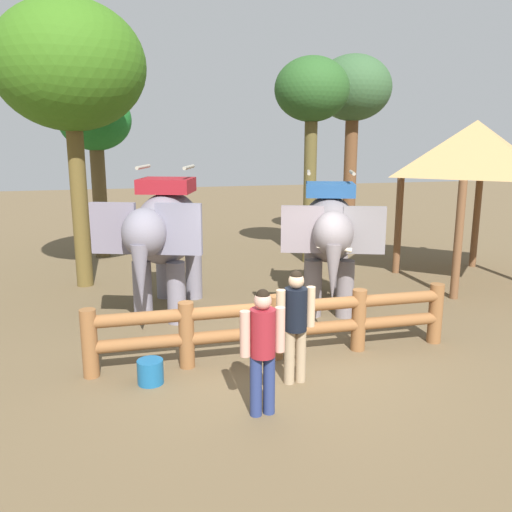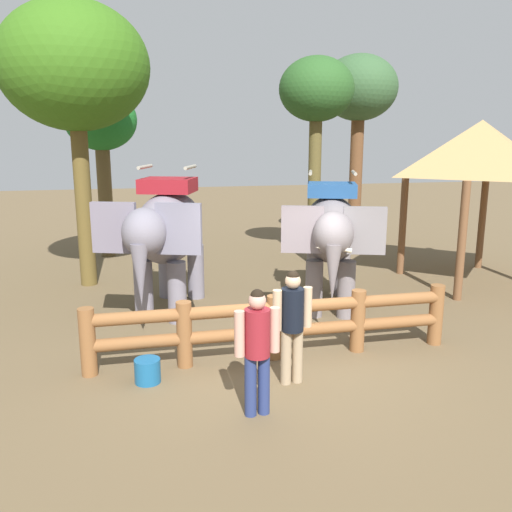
{
  "view_description": "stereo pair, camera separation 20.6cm",
  "coord_description": "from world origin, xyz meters",
  "px_view_note": "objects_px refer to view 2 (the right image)",
  "views": [
    {
      "loc": [
        -2.24,
        -7.62,
        3.53
      ],
      "look_at": [
        0.0,
        1.61,
        1.4
      ],
      "focal_mm": 37.78,
      "sensor_mm": 36.0,
      "label": 1
    },
    {
      "loc": [
        -2.03,
        -7.66,
        3.53
      ],
      "look_at": [
        0.0,
        1.61,
        1.4
      ],
      "focal_mm": 37.78,
      "sensor_mm": 36.0,
      "label": 2
    }
  ],
  "objects_px": {
    "elephant_near_left": "(167,232)",
    "tree_deep_back": "(74,69)",
    "elephant_center": "(331,233)",
    "tree_far_right": "(359,93)",
    "tourist_woman_in_black": "(257,343)",
    "tree_far_left": "(101,126)",
    "log_fence": "(274,323)",
    "feed_bucket": "(148,371)",
    "thatched_shelter": "(480,150)",
    "tree_back_center": "(316,96)",
    "tourist_man_in_blue": "(292,319)"
  },
  "relations": [
    {
      "from": "elephant_near_left",
      "to": "thatched_shelter",
      "type": "distance_m",
      "value": 7.56
    },
    {
      "from": "tourist_woman_in_black",
      "to": "tree_deep_back",
      "type": "relative_size",
      "value": 0.26
    },
    {
      "from": "elephant_center",
      "to": "tree_back_center",
      "type": "relative_size",
      "value": 0.6
    },
    {
      "from": "elephant_near_left",
      "to": "tourist_man_in_blue",
      "type": "bearing_deg",
      "value": -67.07
    },
    {
      "from": "tourist_woman_in_black",
      "to": "tree_far_left",
      "type": "xyz_separation_m",
      "value": [
        -2.32,
        10.14,
        2.82
      ]
    },
    {
      "from": "log_fence",
      "to": "feed_bucket",
      "type": "xyz_separation_m",
      "value": [
        -2.02,
        -0.45,
        -0.42
      ]
    },
    {
      "from": "tree_deep_back",
      "to": "log_fence",
      "type": "bearing_deg",
      "value": -57.96
    },
    {
      "from": "tree_far_right",
      "to": "tree_deep_back",
      "type": "height_order",
      "value": "tree_deep_back"
    },
    {
      "from": "tree_deep_back",
      "to": "tree_far_left",
      "type": "bearing_deg",
      "value": 84.36
    },
    {
      "from": "tourist_woman_in_black",
      "to": "tourist_man_in_blue",
      "type": "relative_size",
      "value": 1.0
    },
    {
      "from": "thatched_shelter",
      "to": "tree_far_right",
      "type": "height_order",
      "value": "tree_far_right"
    },
    {
      "from": "tree_back_center",
      "to": "feed_bucket",
      "type": "relative_size",
      "value": 14.74
    },
    {
      "from": "elephant_center",
      "to": "tourist_woman_in_black",
      "type": "height_order",
      "value": "elephant_center"
    },
    {
      "from": "log_fence",
      "to": "thatched_shelter",
      "type": "xyz_separation_m",
      "value": [
        5.85,
        3.49,
        2.59
      ]
    },
    {
      "from": "tree_deep_back",
      "to": "tourist_man_in_blue",
      "type": "bearing_deg",
      "value": -61.69
    },
    {
      "from": "tree_deep_back",
      "to": "elephant_near_left",
      "type": "bearing_deg",
      "value": -54.77
    },
    {
      "from": "tree_back_center",
      "to": "tree_deep_back",
      "type": "relative_size",
      "value": 0.87
    },
    {
      "from": "tourist_woman_in_black",
      "to": "tree_deep_back",
      "type": "xyz_separation_m",
      "value": [
        -2.63,
        6.95,
        4.01
      ]
    },
    {
      "from": "elephant_near_left",
      "to": "tree_deep_back",
      "type": "xyz_separation_m",
      "value": [
        -1.78,
        2.52,
        3.32
      ]
    },
    {
      "from": "elephant_center",
      "to": "tree_far_right",
      "type": "bearing_deg",
      "value": 63.43
    },
    {
      "from": "elephant_center",
      "to": "thatched_shelter",
      "type": "xyz_separation_m",
      "value": [
        4.09,
        1.21,
        1.61
      ]
    },
    {
      "from": "elephant_near_left",
      "to": "tree_deep_back",
      "type": "distance_m",
      "value": 4.53
    },
    {
      "from": "log_fence",
      "to": "elephant_near_left",
      "type": "height_order",
      "value": "elephant_near_left"
    },
    {
      "from": "tree_far_left",
      "to": "tourist_woman_in_black",
      "type": "bearing_deg",
      "value": -77.12
    },
    {
      "from": "feed_bucket",
      "to": "elephant_center",
      "type": "bearing_deg",
      "value": 35.87
    },
    {
      "from": "elephant_near_left",
      "to": "tourist_man_in_blue",
      "type": "xyz_separation_m",
      "value": [
        1.54,
        -3.65,
        -0.69
      ]
    },
    {
      "from": "elephant_near_left",
      "to": "tree_far_right",
      "type": "distance_m",
      "value": 9.09
    },
    {
      "from": "elephant_center",
      "to": "tree_deep_back",
      "type": "height_order",
      "value": "tree_deep_back"
    },
    {
      "from": "log_fence",
      "to": "elephant_near_left",
      "type": "distance_m",
      "value": 3.31
    },
    {
      "from": "thatched_shelter",
      "to": "tree_deep_back",
      "type": "xyz_separation_m",
      "value": [
        -9.14,
        1.77,
        1.79
      ]
    },
    {
      "from": "tourist_woman_in_black",
      "to": "feed_bucket",
      "type": "distance_m",
      "value": 2.01
    },
    {
      "from": "tourist_woman_in_black",
      "to": "tree_deep_back",
      "type": "distance_m",
      "value": 8.45
    },
    {
      "from": "elephant_near_left",
      "to": "feed_bucket",
      "type": "relative_size",
      "value": 9.3
    },
    {
      "from": "tree_far_right",
      "to": "log_fence",
      "type": "bearing_deg",
      "value": -119.84
    },
    {
      "from": "tourist_woman_in_black",
      "to": "thatched_shelter",
      "type": "relative_size",
      "value": 0.43
    },
    {
      "from": "log_fence",
      "to": "tree_far_left",
      "type": "bearing_deg",
      "value": 109.4
    },
    {
      "from": "thatched_shelter",
      "to": "tree_far_left",
      "type": "relative_size",
      "value": 0.8
    },
    {
      "from": "tourist_man_in_blue",
      "to": "tree_back_center",
      "type": "bearing_deg",
      "value": 69.49
    },
    {
      "from": "log_fence",
      "to": "thatched_shelter",
      "type": "relative_size",
      "value": 1.54
    },
    {
      "from": "elephant_near_left",
      "to": "elephant_center",
      "type": "bearing_deg",
      "value": -8.01
    },
    {
      "from": "tree_far_left",
      "to": "tree_deep_back",
      "type": "bearing_deg",
      "value": -95.64
    },
    {
      "from": "log_fence",
      "to": "tree_deep_back",
      "type": "height_order",
      "value": "tree_deep_back"
    },
    {
      "from": "tourist_man_in_blue",
      "to": "feed_bucket",
      "type": "distance_m",
      "value": 2.25
    },
    {
      "from": "tree_far_right",
      "to": "elephant_near_left",
      "type": "bearing_deg",
      "value": -138.13
    },
    {
      "from": "tourist_man_in_blue",
      "to": "feed_bucket",
      "type": "xyz_separation_m",
      "value": [
        -2.05,
        0.46,
        -0.8
      ]
    },
    {
      "from": "tourist_woman_in_black",
      "to": "thatched_shelter",
      "type": "xyz_separation_m",
      "value": [
        6.5,
        5.19,
        2.22
      ]
    },
    {
      "from": "tree_far_left",
      "to": "tree_far_right",
      "type": "relative_size",
      "value": 0.81
    },
    {
      "from": "log_fence",
      "to": "tourist_woman_in_black",
      "type": "distance_m",
      "value": 1.86
    },
    {
      "from": "thatched_shelter",
      "to": "feed_bucket",
      "type": "xyz_separation_m",
      "value": [
        -7.87,
        -3.94,
        -3.02
      ]
    },
    {
      "from": "elephant_near_left",
      "to": "feed_bucket",
      "type": "distance_m",
      "value": 3.56
    }
  ]
}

